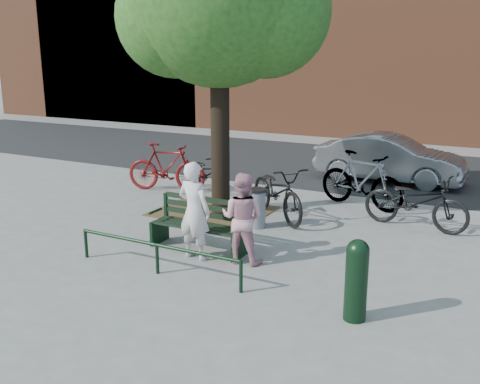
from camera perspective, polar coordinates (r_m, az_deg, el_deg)
The scene contains 16 objects.
ground at distance 9.62m, azimuth -4.48°, elevation -6.17°, with size 90.00×90.00×0.00m, color gray.
dirt_pit at distance 11.89m, azimuth -2.89°, elevation -2.05°, with size 2.40×2.00×0.02m, color brown.
road at distance 17.14m, azimuth 10.91°, elevation 2.80°, with size 40.00×7.00×0.01m, color black.
park_bench at distance 9.53m, azimuth -4.29°, elevation -3.33°, with size 1.74×0.54×0.97m.
guard_railing at distance 8.56m, azimuth -8.86°, elevation -6.08°, with size 3.06×0.06×0.51m.
street_tree at distance 11.33m, azimuth -2.02°, elevation 19.69°, with size 4.20×3.80×6.50m.
person_left at distance 8.98m, azimuth -4.91°, elevation -2.02°, with size 0.61×0.40×1.68m, color beige.
person_right at distance 8.83m, azimuth 0.24°, elevation -2.79°, with size 0.74×0.58×1.53m, color #C48793.
bollard at distance 7.14m, azimuth 12.32°, elevation -8.88°, with size 0.30×0.30×1.11m.
litter_bin at distance 10.71m, azimuth 1.79°, elevation -1.70°, with size 0.39×0.39×0.80m.
bicycle_a at distance 13.34m, azimuth -3.53°, elevation 1.95°, with size 0.67×1.93×1.01m, color black.
bicycle_b at distance 13.69m, azimuth -7.86°, elevation 2.64°, with size 0.58×2.05×1.23m, color #570C0C.
bicycle_c at distance 11.30m, azimuth 4.00°, elevation 0.04°, with size 0.77×2.21×1.16m, color black.
bicycle_d at distance 12.39m, azimuth 12.86°, elevation 1.27°, with size 0.60×2.12×1.28m, color gray.
bicycle_e at distance 11.18m, azimuth 18.24°, elevation -0.96°, with size 0.73×2.10×1.10m, color black.
parked_car at distance 15.09m, azimuth 15.64°, elevation 3.46°, with size 1.37×3.94×1.30m, color slate.
Camera 1 is at (4.87, -7.58, 3.37)m, focal length 40.00 mm.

